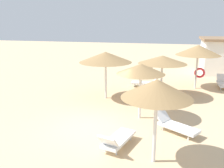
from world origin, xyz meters
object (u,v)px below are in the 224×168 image
(parasol_5, at_px, (162,60))
(lounger_2, at_px, (142,96))
(parasol_1, at_px, (198,50))
(lounger_1, at_px, (223,83))
(bench_0, at_px, (150,68))
(lounger_5, at_px, (145,83))
(lounger_3, at_px, (117,139))
(parasol_4, at_px, (141,69))
(parasol_2, at_px, (106,57))
(parasol_3, at_px, (157,89))
(lounger_4, at_px, (175,125))

(parasol_5, height_order, lounger_2, parasol_5)
(parasol_5, bearing_deg, parasol_1, 47.70)
(parasol_5, relative_size, lounger_1, 1.55)
(bench_0, bearing_deg, lounger_5, -88.87)
(lounger_2, relative_size, lounger_3, 0.98)
(parasol_4, relative_size, lounger_3, 1.34)
(parasol_2, relative_size, parasol_4, 1.16)
(lounger_2, relative_size, bench_0, 1.26)
(parasol_4, bearing_deg, lounger_2, 93.28)
(lounger_2, height_order, lounger_5, lounger_2)
(parasol_2, bearing_deg, lounger_2, -1.82)
(lounger_2, bearing_deg, parasol_3, -80.23)
(lounger_3, bearing_deg, parasol_1, 68.92)
(lounger_5, bearing_deg, lounger_4, -74.34)
(parasol_4, xyz_separation_m, lounger_5, (-0.29, 5.65, -2.05))
(lounger_1, height_order, lounger_2, lounger_1)
(lounger_1, xyz_separation_m, lounger_2, (-5.08, -4.20, -0.00))
(parasol_1, bearing_deg, lounger_3, -111.08)
(parasol_1, relative_size, bench_0, 1.93)
(lounger_5, relative_size, bench_0, 1.23)
(bench_0, bearing_deg, lounger_2, -88.33)
(parasol_1, height_order, parasol_2, parasol_1)
(lounger_4, bearing_deg, parasol_4, 143.27)
(parasol_5, xyz_separation_m, lounger_5, (-1.13, 1.97, -1.95))
(parasol_2, distance_m, lounger_3, 6.32)
(parasol_5, height_order, lounger_5, parasol_5)
(lounger_2, xyz_separation_m, lounger_3, (-0.31, -5.57, 0.00))
(lounger_3, bearing_deg, parasol_2, 108.59)
(parasol_3, xyz_separation_m, bench_0, (-1.31, 14.53, -2.15))
(parasol_1, xyz_separation_m, bench_0, (-3.45, 4.80, -2.25))
(parasol_1, bearing_deg, parasol_3, -102.42)
(parasol_2, relative_size, parasol_5, 1.06)
(parasol_1, relative_size, parasol_3, 1.05)
(parasol_3, distance_m, lounger_2, 6.64)
(parasol_2, distance_m, lounger_1, 8.64)
(lounger_3, height_order, bench_0, lounger_3)
(lounger_4, bearing_deg, parasol_3, -106.83)
(lounger_3, bearing_deg, lounger_5, 88.88)
(parasol_1, bearing_deg, parasol_4, -116.60)
(parasol_4, xyz_separation_m, parasol_5, (0.85, 3.67, -0.10))
(lounger_1, distance_m, lounger_3, 11.16)
(lounger_2, distance_m, lounger_5, 3.09)
(parasol_4, bearing_deg, lounger_5, 92.90)
(parasol_5, relative_size, lounger_2, 1.50)
(lounger_3, bearing_deg, lounger_1, 61.14)
(lounger_5, bearing_deg, lounger_1, 12.09)
(lounger_1, bearing_deg, lounger_3, -118.86)
(parasol_3, distance_m, lounger_3, 2.64)
(parasol_5, distance_m, lounger_4, 5.33)
(parasol_1, bearing_deg, lounger_5, -172.15)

